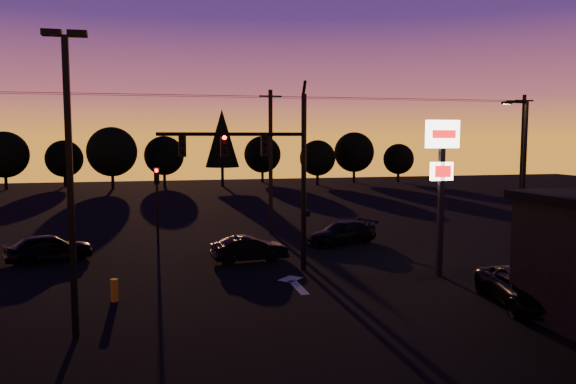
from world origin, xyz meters
name	(u,v)px	position (x,y,z in m)	size (l,w,h in m)	color
ground	(293,295)	(0.00, 0.00, 0.00)	(120.00, 120.00, 0.00)	black
lane_arrow	(295,283)	(0.50, 1.67, 0.01)	(1.20, 3.10, 0.01)	beige
traffic_signal_mast	(269,163)	(-0.10, 3.99, 4.94)	(6.79, 0.52, 8.58)	black
secondary_signal	(157,195)	(-5.00, 11.49, 2.86)	(0.30, 0.31, 4.35)	black
parking_lot_light	(69,164)	(-7.50, -3.00, 5.27)	(1.25, 0.30, 9.14)	black
pylon_sign	(442,164)	(7.00, 1.50, 4.91)	(1.50, 0.28, 6.80)	black
streetlight	(523,168)	(13.91, 5.50, 4.42)	(1.55, 0.35, 8.00)	black
utility_pole_1	(271,161)	(2.00, 14.00, 4.59)	(1.40, 0.26, 9.00)	black
utility_pole_2	(522,158)	(20.00, 14.00, 4.59)	(1.40, 0.26, 9.00)	black
power_wires	(270,97)	(2.00, 14.00, 8.57)	(36.00, 1.22, 0.07)	black
bollard	(114,290)	(-6.62, 0.73, 0.42)	(0.28, 0.28, 0.84)	#BF7F13
tree_0	(5,155)	(-22.00, 50.00, 4.06)	(5.36, 5.36, 6.74)	black
tree_1	(64,159)	(-16.00, 53.00, 3.43)	(4.54, 4.54, 5.71)	black
tree_2	(112,152)	(-10.00, 48.00, 4.37)	(5.77, 5.78, 7.26)	black
tree_3	(164,156)	(-4.00, 52.00, 3.75)	(4.95, 4.95, 6.22)	black
tree_4	(222,138)	(3.00, 49.00, 5.93)	(4.18, 4.18, 9.50)	black
tree_5	(262,154)	(9.00, 54.00, 3.75)	(4.95, 4.95, 6.22)	black
tree_6	(318,158)	(15.00, 48.00, 3.43)	(4.54, 4.54, 5.71)	black
tree_7	(354,152)	(21.00, 51.00, 4.06)	(5.36, 5.36, 6.74)	black
tree_8	(398,159)	(27.00, 50.00, 3.12)	(4.12, 4.12, 5.19)	black
car_left	(49,247)	(-10.22, 8.51, 0.69)	(1.62, 4.04, 1.38)	black
car_mid	(250,249)	(-0.62, 6.29, 0.61)	(1.30, 3.72, 1.23)	black
car_right	(342,233)	(5.26, 9.55, 0.63)	(1.76, 4.33, 1.26)	black
suv_parked	(525,288)	(7.83, -3.27, 0.66)	(2.18, 4.73, 1.32)	black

